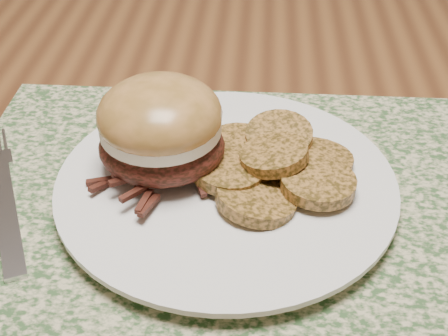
# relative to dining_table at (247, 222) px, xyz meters

# --- Properties ---
(dining_table) EXTENTS (1.50, 0.90, 0.75)m
(dining_table) POSITION_rel_dining_table_xyz_m (0.00, 0.00, 0.00)
(dining_table) COLOR brown
(dining_table) RESTS_ON ground
(placemat) EXTENTS (0.45, 0.33, 0.00)m
(placemat) POSITION_rel_dining_table_xyz_m (-0.02, -0.06, 0.08)
(placemat) COLOR #305029
(placemat) RESTS_ON dining_table
(dinner_plate) EXTENTS (0.26, 0.26, 0.02)m
(dinner_plate) POSITION_rel_dining_table_xyz_m (-0.02, -0.06, 0.09)
(dinner_plate) COLOR white
(dinner_plate) RESTS_ON placemat
(pork_sandwich) EXTENTS (0.11, 0.11, 0.08)m
(pork_sandwich) POSITION_rel_dining_table_xyz_m (-0.07, -0.05, 0.14)
(pork_sandwich) COLOR black
(pork_sandwich) RESTS_ON dinner_plate
(roasted_potatoes) EXTENTS (0.15, 0.16, 0.04)m
(roasted_potatoes) POSITION_rel_dining_table_xyz_m (0.02, -0.05, 0.11)
(roasted_potatoes) COLOR olive
(roasted_potatoes) RESTS_ON dinner_plate
(fork) EXTENTS (0.10, 0.19, 0.00)m
(fork) POSITION_rel_dining_table_xyz_m (-0.20, -0.07, 0.09)
(fork) COLOR silver
(fork) RESTS_ON placemat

